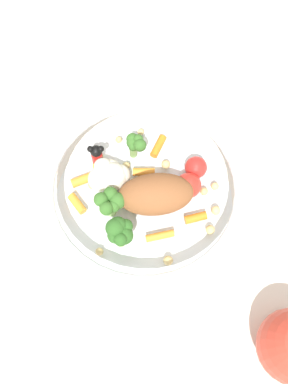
{
  "coord_description": "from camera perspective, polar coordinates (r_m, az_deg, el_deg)",
  "views": [
    {
      "loc": [
        -0.24,
        0.02,
        0.54
      ],
      "look_at": [
        -0.02,
        -0.01,
        0.03
      ],
      "focal_mm": 42.27,
      "sensor_mm": 36.0,
      "label": 1
    }
  ],
  "objects": [
    {
      "name": "ground_plane",
      "position": [
        0.6,
        -0.88,
        0.31
      ],
      "size": [
        2.4,
        2.4,
        0.0
      ],
      "primitive_type": "plane",
      "color": "silver"
    },
    {
      "name": "food_container",
      "position": [
        0.56,
        -0.26,
        0.17
      ],
      "size": [
        0.24,
        0.24,
        0.07
      ],
      "color": "white",
      "rests_on": "ground_plane"
    },
    {
      "name": "folded_napkin",
      "position": [
        0.72,
        -4.38,
        17.05
      ],
      "size": [
        0.18,
        0.18,
        0.01
      ],
      "primitive_type": "cube",
      "rotation": [
        0.0,
        0.0,
        0.42
      ],
      "color": "white",
      "rests_on": "ground_plane"
    }
  ]
}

